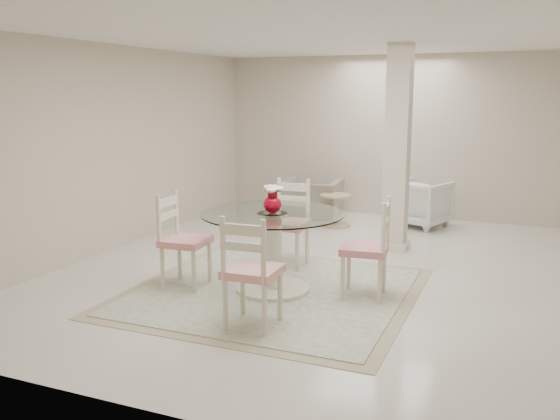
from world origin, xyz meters
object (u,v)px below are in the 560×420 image
at_px(dining_chair_north, 289,216).
at_px(armchair_white, 420,203).
at_px(dining_table, 273,252).
at_px(dining_chair_east, 372,241).
at_px(dining_chair_west, 179,233).
at_px(dining_chair_south, 249,264).
at_px(recliner_taupe, 310,199).
at_px(red_vase, 273,199).
at_px(side_table, 335,212).
at_px(column, 397,149).

relative_size(dining_chair_north, armchair_white, 1.44).
relative_size(dining_table, dining_chair_east, 1.30).
relative_size(dining_chair_east, dining_chair_west, 1.00).
bearing_deg(armchair_white, dining_chair_east, 111.77).
bearing_deg(dining_chair_south, recliner_taupe, -78.42).
bearing_deg(dining_chair_north, dining_chair_west, -124.83).
bearing_deg(dining_chair_west, dining_chair_north, -36.17).
height_order(red_vase, side_table, red_vase).
height_order(dining_chair_west, dining_chair_south, dining_chair_south).
xyz_separation_m(dining_chair_east, dining_chair_west, (-2.00, -0.43, -0.00)).
bearing_deg(dining_chair_east, dining_chair_south, -39.66).
relative_size(column, dining_chair_north, 2.33).
xyz_separation_m(dining_chair_east, side_table, (-1.33, 3.06, -0.36)).
bearing_deg(dining_table, dining_chair_west, -168.10).
height_order(column, dining_chair_east, column).
height_order(red_vase, armchair_white, red_vase).
bearing_deg(side_table, dining_chair_west, -100.87).
bearing_deg(recliner_taupe, armchair_white, 177.89).
distance_m(dining_chair_north, armchair_white, 3.05).
xyz_separation_m(recliner_taupe, armchair_white, (1.82, 0.06, 0.04)).
height_order(dining_chair_west, recliner_taupe, dining_chair_west).
bearing_deg(red_vase, dining_table, 161.57).
bearing_deg(dining_chair_east, dining_table, -84.48).
relative_size(armchair_white, side_table, 1.58).
bearing_deg(dining_chair_north, armchair_white, 67.07).
distance_m(dining_chair_east, armchair_white, 3.63).
height_order(dining_table, red_vase, red_vase).
relative_size(dining_chair_west, side_table, 2.23).
height_order(dining_table, recliner_taupe, dining_table).
xyz_separation_m(dining_chair_east, armchair_white, (-0.11, 3.63, -0.23)).
xyz_separation_m(column, dining_chair_south, (-0.60, -3.28, -0.75)).
bearing_deg(dining_chair_north, recliner_taupe, 102.83).
xyz_separation_m(red_vase, dining_chair_south, (0.21, -1.00, -0.40)).
relative_size(dining_chair_north, recliner_taupe, 1.17).
bearing_deg(dining_chair_west, armchair_white, -28.10).
relative_size(dining_chair_south, side_table, 2.26).
height_order(column, dining_table, column).
bearing_deg(armchair_white, recliner_taupe, 21.86).
bearing_deg(recliner_taupe, dining_chair_west, 85.08).
relative_size(dining_table, red_vase, 5.09).
xyz_separation_m(red_vase, side_table, (-0.33, 3.28, -0.77)).
distance_m(dining_chair_east, dining_chair_south, 1.45).
bearing_deg(recliner_taupe, side_table, 135.92).
bearing_deg(dining_chair_north, dining_chair_south, -79.91).
bearing_deg(red_vase, side_table, 95.78).
relative_size(red_vase, dining_chair_north, 0.25).
bearing_deg(column, dining_chair_south, -100.37).
relative_size(dining_table, dining_chair_south, 1.29).
xyz_separation_m(dining_table, dining_chair_east, (1.00, 0.22, 0.16)).
distance_m(dining_chair_east, side_table, 3.36).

